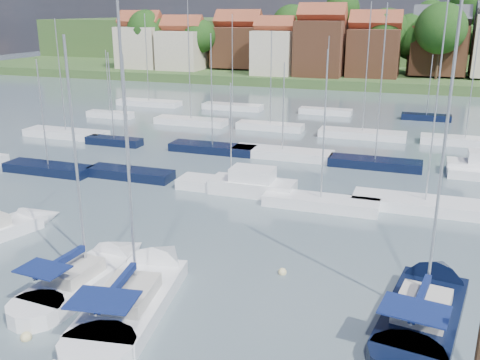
% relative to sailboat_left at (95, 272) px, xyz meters
% --- Properties ---
extents(ground, '(260.00, 260.00, 0.00)m').
position_rel_sailboat_left_xyz_m(ground, '(9.28, 36.80, -0.36)').
color(ground, '#475560').
rests_on(ground, ground).
extents(sailboat_left, '(3.65, 10.88, 14.57)m').
position_rel_sailboat_left_xyz_m(sailboat_left, '(0.00, 0.00, 0.00)').
color(sailboat_left, white).
rests_on(sailboat_left, ground).
extents(sailboat_centre, '(5.39, 13.43, 17.67)m').
position_rel_sailboat_left_xyz_m(sailboat_centre, '(3.40, -0.45, -0.01)').
color(sailboat_centre, white).
rests_on(sailboat_centre, ground).
extents(sailboat_navy, '(5.19, 12.95, 17.39)m').
position_rel_sailboat_left_xyz_m(sailboat_navy, '(17.89, 2.94, -0.01)').
color(sailboat_navy, black).
rests_on(sailboat_navy, ground).
extents(sailboat_far, '(5.04, 9.45, 12.24)m').
position_rel_sailboat_left_xyz_m(sailboat_far, '(-9.30, 3.54, -0.02)').
color(sailboat_far, white).
rests_on(sailboat_far, ground).
extents(buoy_b, '(0.53, 0.53, 0.53)m').
position_rel_sailboat_left_xyz_m(buoy_b, '(0.35, -6.17, -0.36)').
color(buoy_b, beige).
rests_on(buoy_b, ground).
extents(buoy_c, '(0.55, 0.55, 0.55)m').
position_rel_sailboat_left_xyz_m(buoy_c, '(0.44, -3.87, -0.36)').
color(buoy_c, '#D85914').
rests_on(buoy_c, ground).
extents(buoy_e, '(0.50, 0.50, 0.50)m').
position_rel_sailboat_left_xyz_m(buoy_e, '(9.90, 3.94, -0.36)').
color(buoy_e, beige).
rests_on(buoy_e, ground).
extents(marina_field, '(79.62, 41.41, 15.93)m').
position_rel_sailboat_left_xyz_m(marina_field, '(11.19, 31.95, 0.07)').
color(marina_field, white).
rests_on(marina_field, ground).
extents(far_shore_town, '(212.46, 90.00, 22.27)m').
position_rel_sailboat_left_xyz_m(far_shore_town, '(11.51, 129.47, 4.25)').
color(far_shore_town, '#3F572B').
rests_on(far_shore_town, ground).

